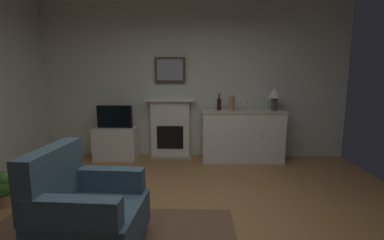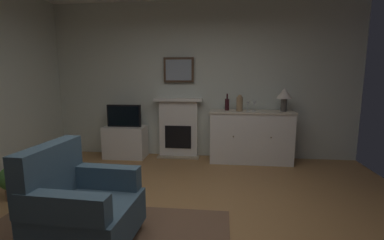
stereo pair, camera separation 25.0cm
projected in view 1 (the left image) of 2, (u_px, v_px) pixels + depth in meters
ground_plane at (183, 238)px, 2.65m from camera, size 5.61×5.33×0.10m
wall_rear at (192, 81)px, 5.01m from camera, size 5.61×0.06×2.81m
fireplace_unit at (170, 128)px, 5.04m from camera, size 0.87×0.30×1.10m
framed_picture at (170, 70)px, 4.91m from camera, size 0.55×0.04×0.45m
sideboard_cabinet at (242, 136)px, 4.84m from camera, size 1.43×0.49×0.90m
table_lamp at (275, 94)px, 4.70m from camera, size 0.26×0.26×0.40m
wine_bottle at (219, 104)px, 4.80m from camera, size 0.08×0.08×0.29m
wine_glass_left at (240, 104)px, 4.70m from camera, size 0.07×0.07×0.16m
wine_glass_center at (246, 103)px, 4.74m from camera, size 0.07×0.07×0.16m
vase_decorative at (232, 103)px, 4.70m from camera, size 0.11×0.11×0.28m
tv_cabinet at (116, 143)px, 4.95m from camera, size 0.75×0.42×0.58m
tv_set at (115, 117)px, 4.85m from camera, size 0.62×0.07×0.40m
potted_plant_fern at (3, 185)px, 3.15m from camera, size 0.30×0.30×0.43m
armchair at (85, 210)px, 2.30m from camera, size 0.84×0.81×0.92m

